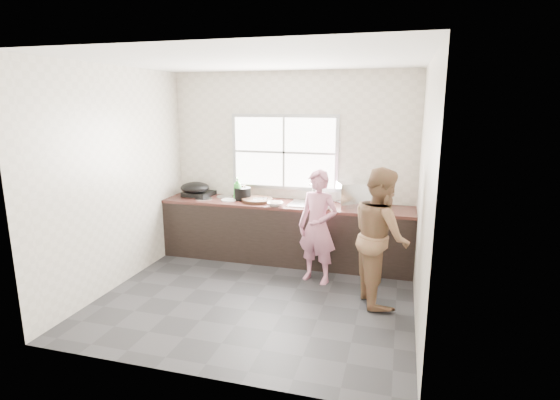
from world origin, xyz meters
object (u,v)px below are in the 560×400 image
(bowl_mince, at_px, (275,204))
(bottle_brown_short, at_px, (243,192))
(person_side, at_px, (381,236))
(bottle_brown_tall, at_px, (245,192))
(glass_jar, at_px, (238,193))
(wok, at_px, (195,188))
(bottle_green, at_px, (237,188))
(cutting_board, at_px, (257,200))
(woman, at_px, (318,230))
(black_pot, at_px, (243,194))
(bowl_crabs, at_px, (314,206))
(burner, at_px, (199,193))
(bowl_held, at_px, (325,207))
(plate_food, at_px, (229,200))
(dish_rack, at_px, (354,194))
(pot_lid_left, at_px, (204,199))
(pot_lid_right, at_px, (225,197))

(bowl_mince, relative_size, bottle_brown_short, 1.25)
(bowl_mince, bearing_deg, person_side, -27.88)
(bottle_brown_tall, xyz_separation_m, glass_jar, (-0.16, 0.10, -0.04))
(bottle_brown_short, xyz_separation_m, wok, (-0.73, -0.10, 0.05))
(bottle_green, relative_size, wok, 0.77)
(cutting_board, xyz_separation_m, bottle_brown_short, (-0.28, 0.15, 0.07))
(woman, xyz_separation_m, black_pot, (-1.26, 0.67, 0.27))
(bowl_crabs, bearing_deg, burner, 169.03)
(glass_jar, bearing_deg, bowl_held, -17.16)
(plate_food, bearing_deg, bottle_brown_tall, 48.85)
(bowl_crabs, xyz_separation_m, bottle_brown_short, (-1.16, 0.35, 0.06))
(glass_jar, xyz_separation_m, wok, (-0.61, -0.19, 0.09))
(bottle_green, xyz_separation_m, glass_jar, (-0.08, 0.19, -0.11))
(bottle_brown_tall, bearing_deg, cutting_board, -31.52)
(plate_food, bearing_deg, bowl_crabs, -6.08)
(burner, bearing_deg, bottle_brown_tall, -1.43)
(bottle_brown_tall, bearing_deg, glass_jar, 148.44)
(cutting_board, relative_size, dish_rack, 1.01)
(person_side, bearing_deg, bottle_brown_short, 41.17)
(bowl_held, distance_m, pot_lid_left, 1.85)
(bowl_crabs, relative_size, wok, 0.44)
(bowl_mince, relative_size, bottle_brown_tall, 1.19)
(person_side, height_order, wok, person_side)
(person_side, relative_size, black_pot, 6.39)
(cutting_board, distance_m, black_pot, 0.27)
(person_side, bearing_deg, bottle_green, 43.81)
(bowl_mince, bearing_deg, pot_lid_right, 158.83)
(bottle_brown_short, height_order, wok, wok)
(person_side, height_order, plate_food, person_side)
(bowl_crabs, xyz_separation_m, bowl_held, (0.15, 0.00, 0.00))
(bowl_mince, relative_size, pot_lid_left, 0.88)
(bowl_crabs, distance_m, dish_rack, 0.59)
(person_side, bearing_deg, cutting_board, 41.15)
(bowl_crabs, distance_m, bowl_held, 0.15)
(bottle_brown_short, distance_m, wok, 0.74)
(bottle_brown_short, height_order, glass_jar, bottle_brown_short)
(bowl_mince, bearing_deg, dish_rack, 14.83)
(person_side, distance_m, bowl_crabs, 1.22)
(bottle_green, height_order, wok, bottle_green)
(bowl_mince, height_order, plate_food, bowl_mince)
(cutting_board, bearing_deg, bottle_brown_short, 151.74)
(bowl_held, height_order, plate_food, bowl_held)
(bowl_mince, relative_size, black_pot, 0.91)
(woman, xyz_separation_m, bottle_brown_short, (-1.29, 0.75, 0.27))
(bowl_held, bearing_deg, bottle_brown_short, 165.13)
(dish_rack, bearing_deg, bowl_mince, 173.03)
(bottle_green, height_order, bottle_brown_tall, bottle_green)
(bowl_crabs, distance_m, plate_food, 1.31)
(bottle_brown_tall, xyz_separation_m, wok, (-0.77, -0.10, 0.05))
(bowl_crabs, height_order, bowl_held, bowl_held)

